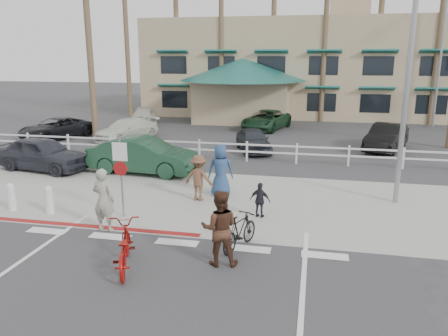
% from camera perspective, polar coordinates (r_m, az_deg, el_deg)
% --- Properties ---
extents(ground, '(140.00, 140.00, 0.00)m').
position_cam_1_polar(ground, '(11.81, -7.07, -10.86)').
color(ground, '#333335').
extents(bike_path, '(12.00, 16.00, 0.01)m').
position_cam_1_polar(bike_path, '(10.16, -10.82, -15.47)').
color(bike_path, '#333335').
rests_on(bike_path, ground).
extents(sidewalk_plaza, '(22.00, 7.00, 0.01)m').
position_cam_1_polar(sidewalk_plaza, '(15.82, -1.83, -4.06)').
color(sidewalk_plaza, gray).
rests_on(sidewalk_plaza, ground).
extents(cross_street, '(40.00, 5.00, 0.01)m').
position_cam_1_polar(cross_street, '(19.57, 0.92, -0.43)').
color(cross_street, '#333335').
rests_on(cross_street, ground).
extents(parking_lot, '(50.00, 16.00, 0.01)m').
position_cam_1_polar(parking_lot, '(28.74, 4.53, 4.33)').
color(parking_lot, '#333335').
rests_on(parking_lot, ground).
extents(curb_red, '(7.00, 0.25, 0.02)m').
position_cam_1_polar(curb_red, '(13.98, -17.27, -7.27)').
color(curb_red, maroon).
rests_on(curb_red, ground).
extents(rail_fence, '(29.40, 0.16, 1.00)m').
position_cam_1_polar(rail_fence, '(21.29, 3.27, 2.15)').
color(rail_fence, silver).
rests_on(rail_fence, ground).
extents(building, '(28.00, 16.00, 11.30)m').
position_cam_1_polar(building, '(41.11, 9.99, 15.10)').
color(building, tan).
rests_on(building, ground).
extents(sign_post, '(0.50, 0.10, 2.90)m').
position_cam_1_polar(sign_post, '(14.07, -13.26, -0.68)').
color(sign_post, gray).
rests_on(sign_post, ground).
extents(bollard_0, '(0.26, 0.26, 0.95)m').
position_cam_1_polar(bollard_0, '(15.38, -21.87, -3.84)').
color(bollard_0, silver).
rests_on(bollard_0, ground).
extents(bollard_1, '(0.26, 0.26, 0.95)m').
position_cam_1_polar(bollard_1, '(16.18, -26.01, -3.40)').
color(bollard_1, silver).
rests_on(bollard_1, ground).
extents(streetlight_0, '(0.60, 2.00, 9.00)m').
position_cam_1_polar(streetlight_0, '(15.86, 22.96, 11.43)').
color(streetlight_0, gray).
rests_on(streetlight_0, ground).
extents(streetlight_1, '(0.60, 2.00, 9.50)m').
position_cam_1_polar(streetlight_1, '(35.10, 26.41, 12.54)').
color(streetlight_1, gray).
rests_on(streetlight_1, ground).
extents(palm_0, '(4.00, 4.00, 15.00)m').
position_cam_1_polar(palm_0, '(41.11, -17.42, 17.27)').
color(palm_0, black).
rests_on(palm_0, ground).
extents(palm_1, '(4.00, 4.00, 13.00)m').
position_cam_1_polar(palm_1, '(38.40, -12.61, 16.31)').
color(palm_1, black).
rests_on(palm_1, ground).
extents(palm_2, '(4.00, 4.00, 16.00)m').
position_cam_1_polar(palm_2, '(38.00, -6.27, 18.85)').
color(palm_2, black).
rests_on(palm_2, ground).
extents(palm_3, '(4.00, 4.00, 14.00)m').
position_cam_1_polar(palm_3, '(35.94, -0.36, 17.59)').
color(palm_3, black).
rests_on(palm_3, ground).
extents(palm_4, '(4.00, 4.00, 15.00)m').
position_cam_1_polar(palm_4, '(36.33, 6.50, 18.26)').
color(palm_4, black).
rests_on(palm_4, ground).
extents(palm_5, '(4.00, 4.00, 13.00)m').
position_cam_1_polar(palm_5, '(35.11, 13.07, 16.49)').
color(palm_5, black).
rests_on(palm_5, ground).
extents(palm_6, '(4.00, 4.00, 17.00)m').
position_cam_1_polar(palm_6, '(36.51, 19.88, 19.10)').
color(palm_6, black).
rests_on(palm_6, ground).
extents(palm_7, '(4.00, 4.00, 14.00)m').
position_cam_1_polar(palm_7, '(36.13, 26.43, 16.14)').
color(palm_7, black).
rests_on(palm_7, ground).
extents(palm_10, '(4.00, 4.00, 12.00)m').
position_cam_1_polar(palm_10, '(28.53, -17.25, 15.78)').
color(palm_10, black).
rests_on(palm_10, ground).
extents(bike_red, '(1.43, 2.26, 1.12)m').
position_cam_1_polar(bike_red, '(10.95, -12.98, -10.02)').
color(bike_red, maroon).
rests_on(bike_red, ground).
extents(rider_red, '(0.73, 0.52, 1.90)m').
position_cam_1_polar(rider_red, '(13.23, -15.46, -4.04)').
color(rider_red, gray).
rests_on(rider_red, ground).
extents(bike_black, '(1.03, 1.70, 0.99)m').
position_cam_1_polar(bike_black, '(11.74, 2.09, -8.28)').
color(bike_black, black).
rests_on(bike_black, ground).
extents(rider_black, '(1.04, 0.88, 1.91)m').
position_cam_1_polar(rider_black, '(10.73, -0.59, -7.85)').
color(rider_black, '#45281A').
rests_on(rider_black, ground).
extents(pedestrian_a, '(1.18, 0.82, 1.67)m').
position_cam_1_polar(pedestrian_a, '(15.47, -3.30, -1.30)').
color(pedestrian_a, brown).
rests_on(pedestrian_a, ground).
extents(pedestrian_child, '(0.72, 0.43, 1.15)m').
position_cam_1_polar(pedestrian_child, '(13.94, 4.74, -4.23)').
color(pedestrian_child, black).
rests_on(pedestrian_child, ground).
extents(pedestrian_b, '(1.06, 0.81, 1.92)m').
position_cam_1_polar(pedestrian_b, '(15.98, -0.44, -0.29)').
color(pedestrian_b, navy).
rests_on(pedestrian_b, ground).
extents(car_white_sedan, '(4.93, 2.04, 1.59)m').
position_cam_1_polar(car_white_sedan, '(19.44, -10.47, 1.62)').
color(car_white_sedan, '#183926').
rests_on(car_white_sedan, ground).
extents(car_red_compact, '(4.67, 2.53, 1.51)m').
position_cam_1_polar(car_red_compact, '(21.29, -22.61, 1.75)').
color(car_red_compact, '#292C34').
rests_on(car_red_compact, ground).
extents(lot_car_0, '(3.88, 5.12, 1.29)m').
position_cam_1_polar(lot_car_0, '(29.16, -21.12, 4.84)').
color(lot_car_0, black).
rests_on(lot_car_0, ground).
extents(lot_car_1, '(3.38, 4.75, 1.28)m').
position_cam_1_polar(lot_car_1, '(27.46, -12.64, 4.90)').
color(lot_car_1, silver).
rests_on(lot_car_1, ground).
extents(lot_car_2, '(2.66, 3.96, 1.25)m').
position_cam_1_polar(lot_car_2, '(23.63, 3.85, 3.68)').
color(lot_car_2, '#272C33').
rests_on(lot_car_2, ground).
extents(lot_car_3, '(2.98, 4.61, 1.43)m').
position_cam_1_polar(lot_car_3, '(25.48, 20.45, 3.79)').
color(lot_car_3, black).
rests_on(lot_car_3, ground).
extents(lot_car_4, '(2.57, 4.43, 1.21)m').
position_cam_1_polar(lot_car_4, '(32.90, -10.52, 6.48)').
color(lot_car_4, beige).
rests_on(lot_car_4, ground).
extents(lot_car_5, '(3.48, 5.28, 1.35)m').
position_cam_1_polar(lot_car_5, '(30.83, 5.55, 6.26)').
color(lot_car_5, '#193C23').
rests_on(lot_car_5, ground).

